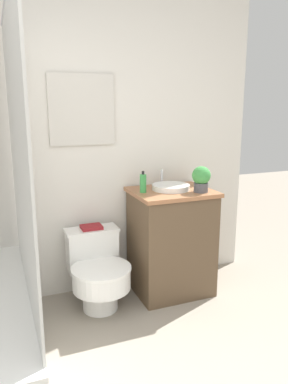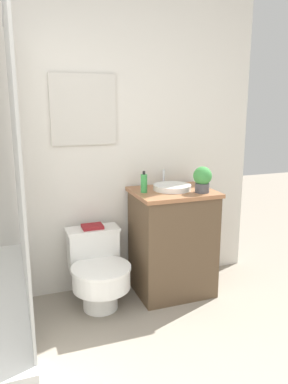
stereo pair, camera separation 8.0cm
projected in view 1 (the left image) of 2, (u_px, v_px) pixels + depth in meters
name	position (u px, v px, depth m)	size (l,w,h in m)	color
wall_back	(70.00, 135.00, 2.78)	(3.03, 0.07, 2.50)	silver
toilet	(98.00, 271.00, 2.75)	(0.43, 0.56, 0.56)	white
vanity	(171.00, 241.00, 2.96)	(0.61, 0.51, 0.83)	brown
sink	(171.00, 187.00, 2.88)	(0.29, 0.33, 0.13)	white
soap_bottle	(143.00, 183.00, 2.77)	(0.05, 0.05, 0.16)	green
potted_plant	(201.00, 178.00, 2.78)	(0.14, 0.14, 0.20)	#4C4C51
book_on_tank	(91.00, 227.00, 2.82)	(0.16, 0.12, 0.02)	maroon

